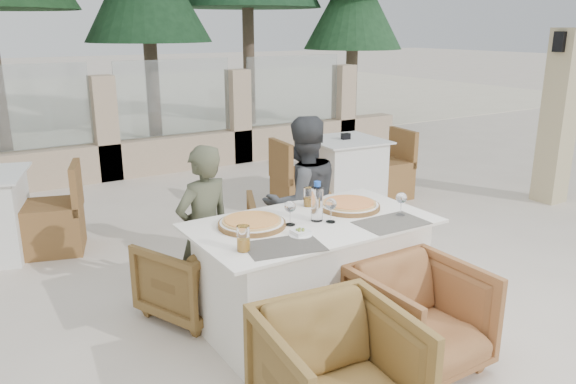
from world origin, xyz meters
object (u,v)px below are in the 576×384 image
pizza_left (252,222)px  beer_glass_right (308,197)px  water_bottle (317,201)px  armchair_far_left (192,276)px  wine_glass_centre (290,212)px  beer_glass_left (243,238)px  olive_dish (300,232)px  armchair_far_right (293,236)px  wine_glass_corner (401,203)px  armchair_near_right (419,318)px  diner_left (204,231)px  armchair_near_left (338,376)px  bg_table_b (345,172)px  dining_table (311,275)px  pizza_right (349,205)px  diner_right (302,202)px  wine_glass_near (331,209)px

pizza_left → beer_glass_right: (0.55, 0.16, 0.04)m
water_bottle → armchair_far_left: bearing=136.4°
wine_glass_centre → beer_glass_left: wine_glass_centre is taller
olive_dish → armchair_far_left: (-0.41, 0.79, -0.50)m
water_bottle → armchair_far_right: 1.04m
water_bottle → wine_glass_corner: size_ratio=1.47×
water_bottle → beer_glass_left: 0.69m
beer_glass_right → armchair_near_right: bearing=-83.4°
pizza_left → beer_glass_left: bearing=-125.2°
wine_glass_corner → diner_left: diner_left is taller
water_bottle → armchair_near_right: 0.97m
armchair_far_left → armchair_near_left: armchair_near_left is taller
wine_glass_centre → armchair_near_right: wine_glass_centre is taller
armchair_near_left → pizza_left: bearing=90.2°
beer_glass_left → olive_dish: bearing=4.7°
beer_glass_left → armchair_near_left: bearing=-81.0°
water_bottle → diner_left: bearing=134.2°
wine_glass_centre → diner_left: size_ratio=0.15×
armchair_far_right → bg_table_b: size_ratio=0.45×
dining_table → olive_dish: (-0.20, -0.17, 0.41)m
diner_left → olive_dish: bearing=99.2°
wine_glass_centre → beer_glass_right: (0.33, 0.27, -0.02)m
pizza_right → diner_right: diner_right is taller
pizza_left → bg_table_b: (2.31, 2.01, -0.41)m
water_bottle → wine_glass_near: bearing=-51.2°
wine_glass_centre → wine_glass_near: size_ratio=1.00×
beer_glass_right → diner_left: (-0.69, 0.28, -0.22)m
wine_glass_corner → beer_glass_right: size_ratio=1.34×
diner_right → armchair_near_left: bearing=65.7°
dining_table → water_bottle: water_bottle is taller
wine_glass_centre → wine_glass_corner: 0.78m
pizza_left → water_bottle: water_bottle is taller
diner_right → armchair_far_right: bearing=-95.4°
dining_table → pizza_right: 0.57m
pizza_left → beer_glass_right: 0.57m
pizza_left → wine_glass_near: (0.48, -0.20, 0.06)m
armchair_far_left → armchair_near_left: bearing=71.2°
pizza_right → armchair_far_right: 0.85m
beer_glass_left → olive_dish: size_ratio=1.37×
armchair_far_right → armchair_near_right: bearing=111.6°
wine_glass_corner → bg_table_b: bearing=60.2°
pizza_right → water_bottle: 0.37m
wine_glass_corner → beer_glass_left: size_ratio=1.22×
water_bottle → beer_glass_right: water_bottle is taller
water_bottle → armchair_near_left: (-0.54, -0.96, -0.57)m
armchair_far_left → diner_right: diner_right is taller
armchair_near_right → armchair_far_left: bearing=123.3°
pizza_right → armchair_near_left: size_ratio=0.59×
wine_glass_centre → diner_right: (0.49, 0.60, -0.18)m
armchair_far_right → bg_table_b: 2.05m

